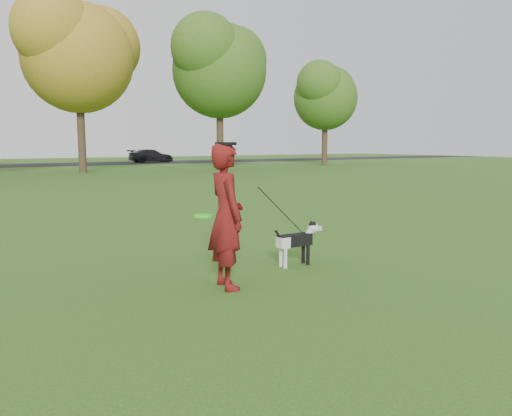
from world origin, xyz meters
TOP-DOWN VIEW (x-y plane):
  - ground at (0.00, 0.00)m, footprint 120.00×120.00m
  - man at (-0.26, -0.51)m, footprint 0.53×0.74m
  - dog at (1.25, -0.03)m, footprint 0.89×0.18m
  - car_right at (13.41, 40.00)m, footprint 4.38×1.97m
  - man_held_items at (0.77, -0.30)m, footprint 2.15×0.74m

SIDE VIEW (x-z plane):
  - ground at x=0.00m, z-range 0.00..0.00m
  - dog at x=1.25m, z-range 0.07..0.75m
  - car_right at x=13.41m, z-range 0.02..1.27m
  - man_held_items at x=0.77m, z-range 0.17..1.60m
  - man at x=-0.26m, z-range 0.00..1.88m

